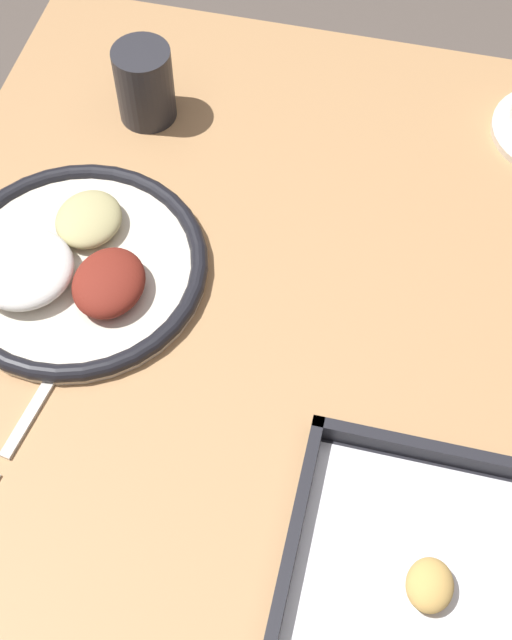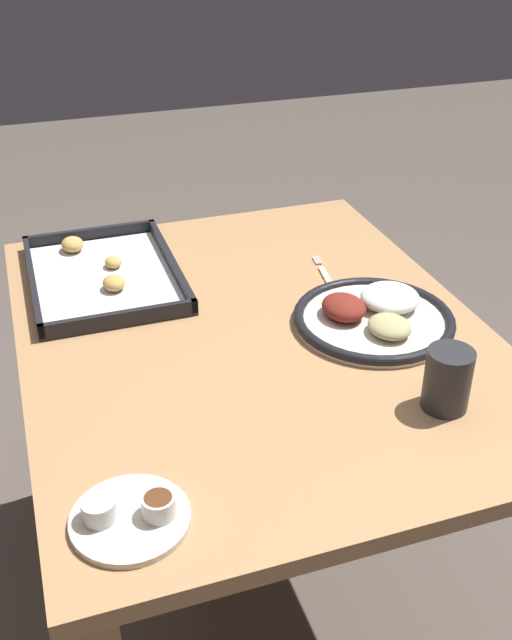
% 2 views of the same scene
% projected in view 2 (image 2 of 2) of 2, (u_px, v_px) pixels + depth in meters
% --- Properties ---
extents(ground_plane, '(8.00, 8.00, 0.00)m').
position_uv_depth(ground_plane, '(254.00, 592.00, 1.75)').
color(ground_plane, '#564C44').
extents(dining_table, '(1.04, 0.83, 0.72)m').
position_uv_depth(dining_table, '(253.00, 381.00, 1.43)').
color(dining_table, '#AD7F51').
rests_on(dining_table, ground_plane).
extents(dinner_plate, '(0.30, 0.30, 0.05)m').
position_uv_depth(dinner_plate, '(374.00, 316.00, 1.38)').
color(dinner_plate, beige).
rests_on(dinner_plate, dining_table).
extents(fork, '(0.20, 0.04, 0.00)m').
position_uv_depth(fork, '(328.00, 281.00, 1.53)').
color(fork, silver).
rests_on(fork, dining_table).
extents(saucer_plate, '(0.16, 0.16, 0.04)m').
position_uv_depth(saucer_plate, '(129.00, 515.00, 0.96)').
color(saucer_plate, beige).
rests_on(saucer_plate, dining_table).
extents(baking_tray, '(0.40, 0.29, 0.04)m').
position_uv_depth(baking_tray, '(103.00, 274.00, 1.53)').
color(baking_tray, black).
rests_on(baking_tray, dining_table).
extents(drinking_cup, '(0.07, 0.07, 0.10)m').
position_uv_depth(drinking_cup, '(448.00, 379.00, 1.15)').
color(drinking_cup, '#28282D').
rests_on(drinking_cup, dining_table).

